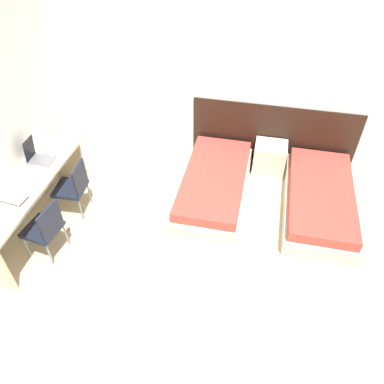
{
  "coord_description": "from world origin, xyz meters",
  "views": [
    {
      "loc": [
        0.78,
        -1.55,
        3.87
      ],
      "look_at": [
        0.0,
        2.0,
        0.55
      ],
      "focal_mm": 35.0,
      "sensor_mm": 36.0,
      "label": 1
    }
  ],
  "objects_px": {
    "bed_near_window": "(214,184)",
    "nightstand": "(269,157)",
    "bed_near_door": "(319,199)",
    "chair_near_notebook": "(45,227)",
    "laptop": "(38,156)",
    "chair_near_laptop": "(73,186)"
  },
  "relations": [
    {
      "from": "laptop",
      "to": "bed_near_window",
      "type": "bearing_deg",
      "value": 14.86
    },
    {
      "from": "nightstand",
      "to": "chair_near_notebook",
      "type": "relative_size",
      "value": 0.6
    },
    {
      "from": "bed_near_window",
      "to": "chair_near_notebook",
      "type": "height_order",
      "value": "chair_near_notebook"
    },
    {
      "from": "chair_near_laptop",
      "to": "chair_near_notebook",
      "type": "relative_size",
      "value": 1.0
    },
    {
      "from": "nightstand",
      "to": "laptop",
      "type": "relative_size",
      "value": 1.52
    },
    {
      "from": "chair_near_laptop",
      "to": "laptop",
      "type": "relative_size",
      "value": 2.52
    },
    {
      "from": "bed_near_window",
      "to": "nightstand",
      "type": "bearing_deg",
      "value": 45.04
    },
    {
      "from": "bed_near_window",
      "to": "laptop",
      "type": "xyz_separation_m",
      "value": [
        -2.31,
        -0.68,
        0.66
      ]
    },
    {
      "from": "bed_near_door",
      "to": "chair_near_laptop",
      "type": "xyz_separation_m",
      "value": [
        -3.37,
        -0.76,
        0.28
      ]
    },
    {
      "from": "bed_near_door",
      "to": "chair_near_notebook",
      "type": "height_order",
      "value": "chair_near_notebook"
    },
    {
      "from": "bed_near_window",
      "to": "chair_near_laptop",
      "type": "bearing_deg",
      "value": -157.58
    },
    {
      "from": "bed_near_window",
      "to": "chair_near_laptop",
      "type": "distance_m",
      "value": 2.01
    },
    {
      "from": "bed_near_door",
      "to": "chair_near_laptop",
      "type": "height_order",
      "value": "chair_near_laptop"
    },
    {
      "from": "nightstand",
      "to": "bed_near_door",
      "type": "bearing_deg",
      "value": -45.04
    },
    {
      "from": "bed_near_window",
      "to": "chair_near_laptop",
      "type": "height_order",
      "value": "chair_near_laptop"
    },
    {
      "from": "bed_near_door",
      "to": "nightstand",
      "type": "relative_size",
      "value": 3.89
    },
    {
      "from": "chair_near_laptop",
      "to": "laptop",
      "type": "bearing_deg",
      "value": 166.43
    },
    {
      "from": "bed_near_window",
      "to": "chair_near_laptop",
      "type": "xyz_separation_m",
      "value": [
        -1.84,
        -0.76,
        0.28
      ]
    },
    {
      "from": "bed_near_door",
      "to": "laptop",
      "type": "xyz_separation_m",
      "value": [
        -3.84,
        -0.68,
        0.66
      ]
    },
    {
      "from": "chair_near_laptop",
      "to": "chair_near_notebook",
      "type": "bearing_deg",
      "value": -94.41
    },
    {
      "from": "bed_near_door",
      "to": "nightstand",
      "type": "height_order",
      "value": "nightstand"
    },
    {
      "from": "bed_near_door",
      "to": "chair_near_notebook",
      "type": "distance_m",
      "value": 3.72
    }
  ]
}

